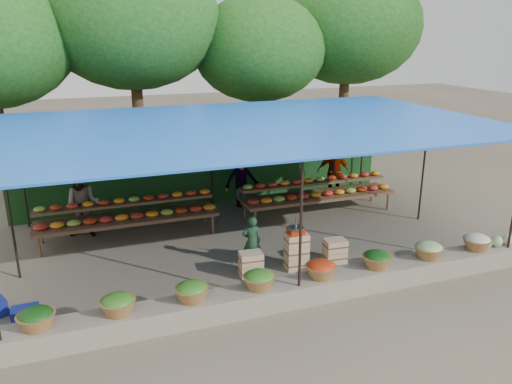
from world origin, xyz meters
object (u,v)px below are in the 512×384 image
object	(u,v)px
weighing_scale	(296,230)
crate_counter	(295,255)
vendor_seated	(252,241)
blue_crate_front	(26,315)

from	to	relation	value
weighing_scale	crate_counter	bearing A→B (deg)	-0.00
vendor_seated	weighing_scale	bearing A→B (deg)	158.02
vendor_seated	blue_crate_front	xyz separation A→B (m)	(-4.33, -0.72, -0.41)
weighing_scale	vendor_seated	world-z (taller)	weighing_scale
crate_counter	weighing_scale	distance (m)	0.54
crate_counter	vendor_seated	size ratio (longest dim) A/B	2.19
vendor_seated	blue_crate_front	size ratio (longest dim) A/B	2.48
crate_counter	vendor_seated	world-z (taller)	vendor_seated
vendor_seated	blue_crate_front	distance (m)	4.41
vendor_seated	blue_crate_front	world-z (taller)	vendor_seated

